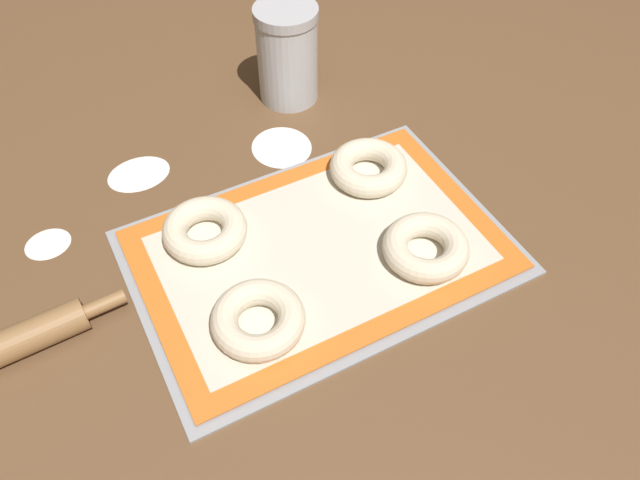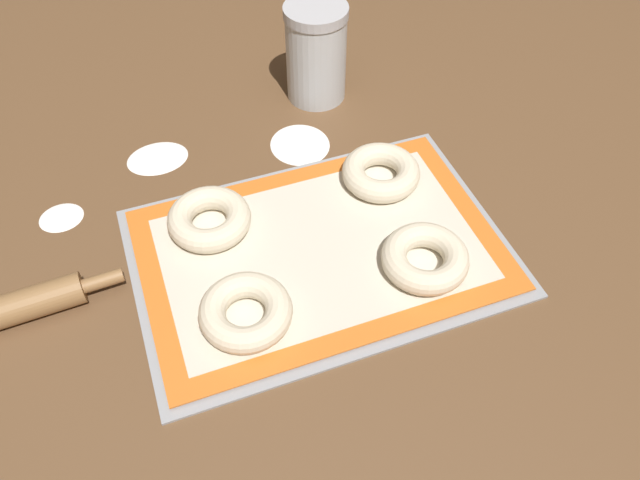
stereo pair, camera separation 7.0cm
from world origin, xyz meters
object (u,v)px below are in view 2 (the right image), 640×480
object	(u,v)px
bagel_front_left	(246,312)
bagel_back_right	(381,172)
flour_canister	(316,53)
bagel_front_right	(425,258)
baking_tray	(320,251)
bagel_back_left	(209,219)

from	to	relation	value
bagel_front_left	bagel_back_right	world-z (taller)	same
bagel_front_left	flour_canister	bearing A→B (deg)	59.66
bagel_front_right	bagel_back_right	xyz separation A→B (m)	(0.01, 0.17, 0.00)
baking_tray	bagel_back_right	size ratio (longest dim) A/B	4.34
bagel_back_right	flour_canister	world-z (taller)	flour_canister
bagel_back_left	bagel_front_left	bearing A→B (deg)	-88.19
bagel_front_right	bagel_back_left	xyz separation A→B (m)	(-0.24, 0.16, 0.00)
flour_canister	bagel_front_left	bearing A→B (deg)	-120.34
baking_tray	flour_canister	world-z (taller)	flour_canister
bagel_back_right	bagel_front_right	bearing A→B (deg)	-93.98
bagel_back_left	flour_canister	bearing A→B (deg)	45.19
bagel_front_right	flour_canister	distance (m)	0.41
baking_tray	bagel_back_right	world-z (taller)	bagel_back_right
bagel_back_left	bagel_back_right	world-z (taller)	same
bagel_front_left	bagel_back_left	world-z (taller)	same
bagel_back_right	bagel_front_left	bearing A→B (deg)	-146.54
baking_tray	bagel_front_right	size ratio (longest dim) A/B	4.34
bagel_front_right	flour_canister	size ratio (longest dim) A/B	0.71
bagel_front_right	bagel_back_right	size ratio (longest dim) A/B	1.00
baking_tray	bagel_front_left	xyz separation A→B (m)	(-0.12, -0.08, 0.02)
baking_tray	bagel_front_left	size ratio (longest dim) A/B	4.34
flour_canister	baking_tray	bearing A→B (deg)	-109.20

